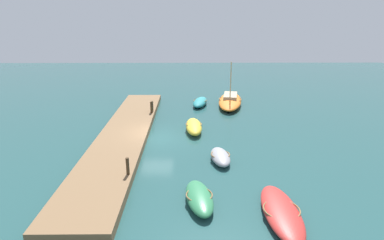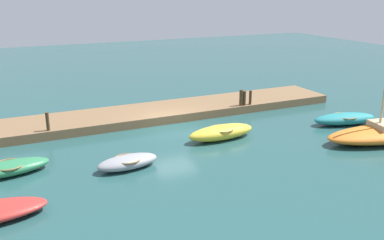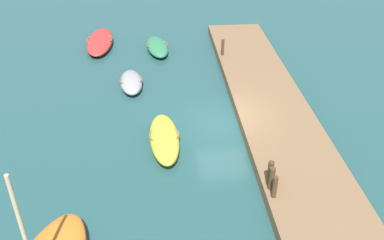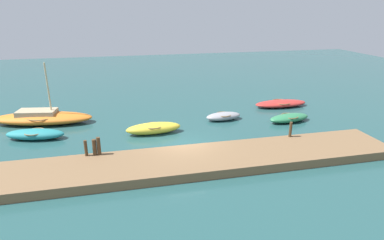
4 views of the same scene
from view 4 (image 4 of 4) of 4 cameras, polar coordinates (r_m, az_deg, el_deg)
name	(u,v)px [view 4 (image 4 of 4)]	position (r m, az deg, el deg)	size (l,w,h in m)	color
ground_plane	(184,148)	(20.83, -1.45, -4.95)	(84.00, 84.00, 0.00)	#234C4C
dock_platform	(193,161)	(18.52, 0.09, -7.33)	(24.28, 3.64, 0.52)	brown
dinghy_grey	(223,116)	(25.86, 5.56, 0.68)	(2.95, 1.44, 0.62)	#939399
rowboat_yellow	(154,128)	(23.16, -6.79, -1.44)	(3.95, 1.47, 0.78)	gold
rowboat_green	(289,118)	(26.48, 16.76, 0.37)	(3.59, 1.78, 0.62)	#2D7A4C
rowboat_teal	(35,134)	(24.54, -25.92, -2.25)	(4.12, 2.12, 0.69)	teal
motorboat_red	(281,103)	(30.27, 15.38, 2.83)	(4.83, 1.75, 0.58)	#B72D28
sailboat_orange	(42,118)	(27.50, -24.88, 0.40)	(7.78, 3.55, 4.71)	orange
mooring_post_west	(86,148)	(19.38, -18.22, -4.73)	(0.18, 0.18, 0.93)	#47331E
mooring_post_mid_west	(94,147)	(19.33, -16.82, -4.62)	(0.23, 0.23, 0.95)	#47331E
mooring_post_mid_east	(99,146)	(19.29, -16.13, -4.43)	(0.22, 0.22, 1.05)	#47331E
mooring_post_east	(291,129)	(21.97, 16.98, -1.60)	(0.18, 0.18, 1.01)	#47331E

